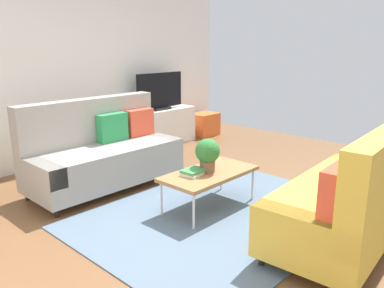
# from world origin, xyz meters

# --- Properties ---
(ground_plane) EXTENTS (7.68, 7.68, 0.00)m
(ground_plane) POSITION_xyz_m (0.00, 0.00, 0.00)
(ground_plane) COLOR brown
(wall_far) EXTENTS (6.40, 0.12, 2.90)m
(wall_far) POSITION_xyz_m (0.00, 2.80, 1.45)
(wall_far) COLOR white
(wall_far) RESTS_ON ground_plane
(area_rug) EXTENTS (2.90, 2.20, 0.01)m
(area_rug) POSITION_xyz_m (-0.02, -0.19, 0.01)
(area_rug) COLOR slate
(area_rug) RESTS_ON ground_plane
(couch_beige) EXTENTS (1.90, 0.85, 1.10)m
(couch_beige) POSITION_xyz_m (-0.35, 1.43, 0.45)
(couch_beige) COLOR gray
(couch_beige) RESTS_ON ground_plane
(couch_green) EXTENTS (1.95, 0.96, 1.10)m
(couch_green) POSITION_xyz_m (0.32, -1.41, 0.44)
(couch_green) COLOR gold
(couch_green) RESTS_ON ground_plane
(coffee_table) EXTENTS (1.10, 0.56, 0.42)m
(coffee_table) POSITION_xyz_m (0.03, 0.01, 0.39)
(coffee_table) COLOR #9E7042
(coffee_table) RESTS_ON ground_plane
(tv_console) EXTENTS (1.40, 0.44, 0.64)m
(tv_console) POSITION_xyz_m (1.54, 2.46, 0.32)
(tv_console) COLOR silver
(tv_console) RESTS_ON ground_plane
(tv) EXTENTS (1.00, 0.20, 0.64)m
(tv) POSITION_xyz_m (1.54, 2.44, 0.95)
(tv) COLOR black
(tv) RESTS_ON tv_console
(storage_trunk) EXTENTS (0.52, 0.40, 0.44)m
(storage_trunk) POSITION_xyz_m (2.64, 2.36, 0.22)
(storage_trunk) COLOR orange
(storage_trunk) RESTS_ON ground_plane
(potted_plant) EXTENTS (0.27, 0.27, 0.37)m
(potted_plant) POSITION_xyz_m (0.02, 0.03, 0.63)
(potted_plant) COLOR brown
(potted_plant) RESTS_ON coffee_table
(table_book_0) EXTENTS (0.27, 0.22, 0.03)m
(table_book_0) POSITION_xyz_m (-0.16, 0.07, 0.44)
(table_book_0) COLOR silver
(table_book_0) RESTS_ON coffee_table
(table_book_1) EXTENTS (0.25, 0.19, 0.03)m
(table_book_1) POSITION_xyz_m (-0.16, 0.07, 0.47)
(table_book_1) COLOR #3F8C4C
(table_book_1) RESTS_ON table_book_0
(vase_0) EXTENTS (0.14, 0.14, 0.18)m
(vase_0) POSITION_xyz_m (0.96, 2.51, 0.73)
(vase_0) COLOR #33B29E
(vase_0) RESTS_ON tv_console
(bottle_0) EXTENTS (0.05, 0.05, 0.14)m
(bottle_0) POSITION_xyz_m (1.15, 2.42, 0.71)
(bottle_0) COLOR #3359B2
(bottle_0) RESTS_ON tv_console
(bottle_1) EXTENTS (0.06, 0.06, 0.19)m
(bottle_1) POSITION_xyz_m (1.26, 2.42, 0.73)
(bottle_1) COLOR #3F8C4C
(bottle_1) RESTS_ON tv_console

